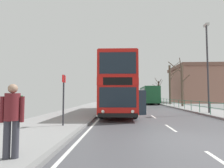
% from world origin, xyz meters
% --- Properties ---
extents(ground, '(15.80, 140.00, 0.20)m').
position_xyz_m(ground, '(-0.72, -0.00, 0.04)').
color(ground, '#4B4B50').
extents(double_decker_bus_main, '(3.33, 11.47, 4.46)m').
position_xyz_m(double_decker_bus_main, '(-2.72, 9.68, 2.33)').
color(double_decker_bus_main, red).
rests_on(double_decker_bus_main, ground).
extents(background_bus_far_lane, '(2.88, 10.77, 3.20)m').
position_xyz_m(background_bus_far_lane, '(2.85, 28.72, 1.75)').
color(background_bus_far_lane, '#19512D').
rests_on(background_bus_far_lane, ground).
extents(pedestrian_railing_far_kerb, '(0.05, 29.22, 0.97)m').
position_xyz_m(pedestrian_railing_far_kerb, '(4.45, 14.69, 0.80)').
color(pedestrian_railing_far_kerb, '#236B4C').
rests_on(pedestrian_railing_far_kerb, ground).
extents(pedestrian_with_backpack, '(0.55, 0.58, 1.74)m').
position_xyz_m(pedestrian_with_backpack, '(-5.03, -2.43, 1.16)').
color(pedestrian_with_backpack, '#383842').
rests_on(pedestrian_with_backpack, ground).
extents(bus_stop_sign_near, '(0.08, 0.44, 2.49)m').
position_xyz_m(bus_stop_sign_near, '(-5.28, 2.23, 1.68)').
color(bus_stop_sign_near, '#2D2D33').
rests_on(bus_stop_sign_near, ground).
extents(street_lamp_far_side, '(0.28, 0.60, 7.70)m').
position_xyz_m(street_lamp_far_side, '(5.00, 9.27, 4.60)').
color(street_lamp_far_side, '#38383D').
rests_on(street_lamp_far_side, ground).
extents(bare_tree_far_00, '(2.51, 1.98, 5.66)m').
position_xyz_m(bare_tree_far_00, '(6.17, 35.80, 2.74)').
color(bare_tree_far_00, '#423328').
rests_on(bare_tree_far_00, ground).
extents(bare_tree_far_01, '(2.52, 2.55, 6.37)m').
position_xyz_m(bare_tree_far_01, '(5.91, 18.92, 3.30)').
color(bare_tree_far_01, brown).
rests_on(bare_tree_far_01, ground).
extents(bare_tree_far_02, '(1.69, 2.49, 7.32)m').
position_xyz_m(bare_tree_far_02, '(6.23, 26.04, 3.71)').
color(bare_tree_far_02, brown).
rests_on(bare_tree_far_02, ground).
extents(background_building_00, '(14.40, 11.81, 8.14)m').
position_xyz_m(background_building_00, '(16.78, 35.39, 4.10)').
color(background_building_00, '#936656').
rests_on(background_building_00, ground).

